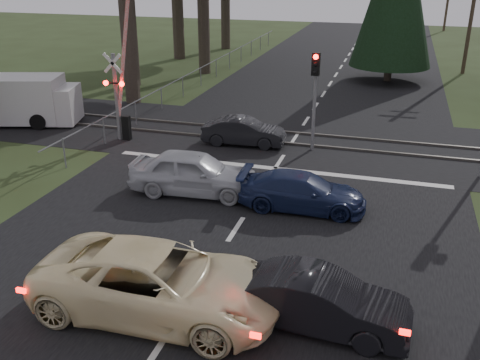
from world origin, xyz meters
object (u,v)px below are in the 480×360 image
at_px(cream_coupe, 159,282).
at_px(dark_hatchback, 320,301).
at_px(traffic_signal_center, 315,85).
at_px(utility_pole_mid, 474,3).
at_px(blue_sedan, 302,192).
at_px(white_van, 17,100).
at_px(dark_car_far, 244,132).
at_px(silver_car, 194,173).
at_px(crossing_signal, 121,94).

height_order(cream_coupe, dark_hatchback, cream_coupe).
height_order(traffic_signal_center, utility_pole_mid, utility_pole_mid).
relative_size(blue_sedan, white_van, 0.65).
bearing_deg(dark_hatchback, utility_pole_mid, -6.42).
relative_size(dark_hatchback, blue_sedan, 0.95).
xyz_separation_m(utility_pole_mid, cream_coupe, (-8.99, -31.33, -3.94)).
bearing_deg(dark_car_far, cream_coupe, -176.64).
bearing_deg(utility_pole_mid, white_van, -138.50).
xyz_separation_m(silver_car, dark_car_far, (0.20, 5.46, -0.16)).
height_order(cream_coupe, white_van, white_van).
distance_m(crossing_signal, dark_car_far, 5.58).
bearing_deg(cream_coupe, utility_pole_mid, -17.42).
xyz_separation_m(dark_hatchback, blue_sedan, (-1.46, 5.83, -0.05)).
height_order(silver_car, blue_sedan, silver_car).
height_order(blue_sedan, dark_car_far, blue_sedan).
bearing_deg(white_van, dark_hatchback, -51.26).
xyz_separation_m(traffic_signal_center, blue_sedan, (0.62, -5.68, -2.21)).
height_order(utility_pole_mid, cream_coupe, utility_pole_mid).
relative_size(utility_pole_mid, dark_hatchback, 2.32).
bearing_deg(dark_car_far, silver_car, 174.23).
xyz_separation_m(crossing_signal, white_van, (-6.12, 0.84, -0.89)).
distance_m(utility_pole_mid, dark_hatchback, 31.58).
bearing_deg(traffic_signal_center, dark_car_far, -179.19).
distance_m(silver_car, dark_car_far, 5.47).
xyz_separation_m(dark_car_far, white_van, (-11.43, -0.01, 0.58)).
distance_m(traffic_signal_center, cream_coupe, 12.27).
relative_size(crossing_signal, blue_sedan, 1.71).
relative_size(dark_hatchback, white_van, 0.62).
distance_m(dark_hatchback, white_van, 20.08).
xyz_separation_m(crossing_signal, silver_car, (5.11, -4.61, -1.31)).
distance_m(dark_hatchback, dark_car_far, 12.53).
bearing_deg(cream_coupe, dark_hatchback, -83.49).
height_order(utility_pole_mid, white_van, utility_pole_mid).
relative_size(traffic_signal_center, dark_car_far, 1.15).
bearing_deg(cream_coupe, traffic_signal_center, -8.48).
height_order(dark_car_far, white_van, white_van).
bearing_deg(cream_coupe, dark_car_far, 5.59).
xyz_separation_m(cream_coupe, dark_car_far, (-1.47, 11.97, -0.20)).
distance_m(traffic_signal_center, dark_car_far, 3.70).
height_order(utility_pole_mid, silver_car, utility_pole_mid).
relative_size(silver_car, white_van, 0.70).
relative_size(cream_coupe, dark_hatchback, 1.46).
xyz_separation_m(cream_coupe, dark_hatchback, (3.57, 0.50, -0.15)).
bearing_deg(dark_car_far, utility_pole_mid, -32.02).
bearing_deg(dark_hatchback, traffic_signal_center, 13.79).
relative_size(traffic_signal_center, dark_hatchback, 1.06).
relative_size(cream_coupe, dark_car_far, 1.59).
relative_size(blue_sedan, dark_car_far, 1.14).
relative_size(crossing_signal, utility_pole_mid, 0.77).
bearing_deg(traffic_signal_center, white_van, -179.81).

